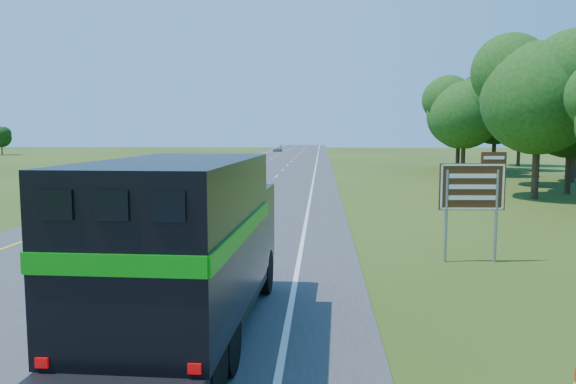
# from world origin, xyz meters

# --- Properties ---
(road) EXTENTS (15.00, 260.00, 0.04)m
(road) POSITION_xyz_m (0.00, 50.00, 0.02)
(road) COLOR #38383A
(road) RESTS_ON ground
(lane_markings) EXTENTS (11.15, 260.00, 0.01)m
(lane_markings) POSITION_xyz_m (0.00, 50.00, 0.04)
(lane_markings) COLOR yellow
(lane_markings) RESTS_ON road
(horse_truck) EXTENTS (2.92, 8.59, 3.77)m
(horse_truck) POSITION_xyz_m (3.50, 3.94, 2.05)
(horse_truck) COLOR black
(horse_truck) RESTS_ON road
(white_suv) EXTENTS (3.23, 6.94, 1.92)m
(white_suv) POSITION_xyz_m (-3.02, 37.31, 1.00)
(white_suv) COLOR white
(white_suv) RESTS_ON road
(far_car) EXTENTS (1.85, 4.34, 1.46)m
(far_car) POSITION_xyz_m (-3.63, 117.59, 0.77)
(far_car) COLOR #B4B5BC
(far_car) RESTS_ON road
(exit_sign) EXTENTS (2.17, 0.18, 3.68)m
(exit_sign) POSITION_xyz_m (11.24, 11.49, 2.39)
(exit_sign) COLOR gray
(exit_sign) RESTS_ON ground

